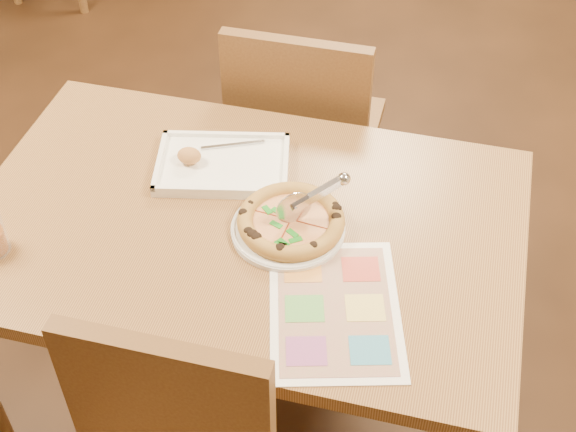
% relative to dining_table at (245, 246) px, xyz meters
% --- Properties ---
extents(dining_table, '(1.30, 0.85, 0.72)m').
position_rel_dining_table_xyz_m(dining_table, '(0.00, 0.00, 0.00)').
color(dining_table, olive).
rests_on(dining_table, ground).
extents(chair_far, '(0.42, 0.42, 0.47)m').
position_rel_dining_table_xyz_m(chair_far, '(-0.00, 0.60, -0.07)').
color(chair_far, brown).
rests_on(chair_far, ground).
extents(plate, '(0.32, 0.32, 0.01)m').
position_rel_dining_table_xyz_m(plate, '(0.11, -0.01, 0.09)').
color(plate, white).
rests_on(plate, dining_table).
extents(pizza, '(0.25, 0.25, 0.04)m').
position_rel_dining_table_xyz_m(pizza, '(0.12, 0.00, 0.11)').
color(pizza, '#C18D42').
rests_on(pizza, plate).
extents(pizza_cutter, '(0.14, 0.11, 0.10)m').
position_rel_dining_table_xyz_m(pizza_cutter, '(0.15, 0.02, 0.17)').
color(pizza_cutter, silver).
rests_on(pizza_cutter, pizza).
extents(appetizer_tray, '(0.37, 0.29, 0.06)m').
position_rel_dining_table_xyz_m(appetizer_tray, '(-0.11, 0.16, 0.10)').
color(appetizer_tray, white).
rests_on(appetizer_tray, dining_table).
extents(menu, '(0.36, 0.44, 0.00)m').
position_rel_dining_table_xyz_m(menu, '(0.26, -0.21, 0.09)').
color(menu, white).
rests_on(menu, dining_table).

